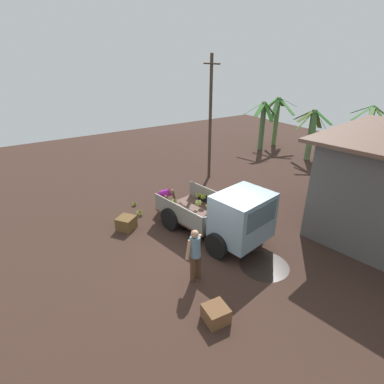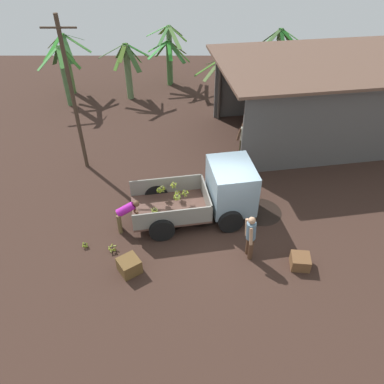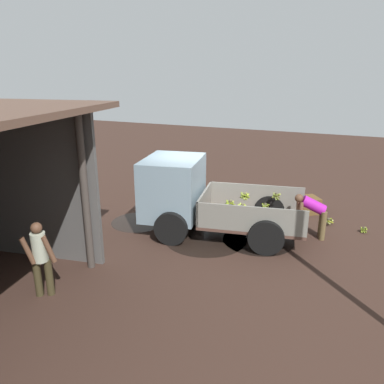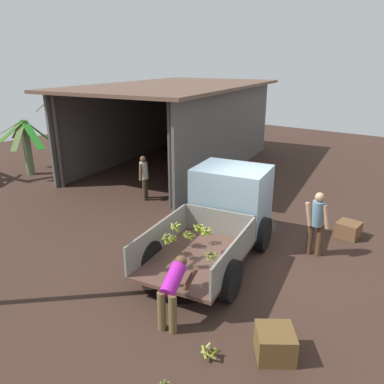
{
  "view_description": "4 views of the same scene",
  "coord_description": "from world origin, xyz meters",
  "px_view_note": "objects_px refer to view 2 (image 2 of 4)",
  "views": [
    {
      "loc": [
        6.56,
        -5.07,
        5.97
      ],
      "look_at": [
        -1.95,
        0.5,
        1.28
      ],
      "focal_mm": 28.0,
      "sensor_mm": 36.0,
      "label": 1
    },
    {
      "loc": [
        -0.96,
        -9.32,
        9.0
      ],
      "look_at": [
        -0.96,
        0.68,
        1.1
      ],
      "focal_mm": 35.0,
      "sensor_mm": 36.0,
      "label": 2
    },
    {
      "loc": [
        -3.84,
        9.48,
        4.15
      ],
      "look_at": [
        -0.02,
        0.58,
        1.01
      ],
      "focal_mm": 35.0,
      "sensor_mm": 36.0,
      "label": 3
    },
    {
      "loc": [
        -7.57,
        -3.61,
        4.57
      ],
      "look_at": [
        -0.44,
        1.57,
        1.43
      ],
      "focal_mm": 35.0,
      "sensor_mm": 36.0,
      "label": 4
    }
  ],
  "objects_px": {
    "wooden_crate_0": "(129,266)",
    "wooden_crate_1": "(300,261)",
    "cargo_truck": "(220,190)",
    "person_worker_loading": "(126,213)",
    "person_foreground_visitor": "(250,235)",
    "banana_bunch_on_ground_1": "(112,248)",
    "banana_bunch_on_ground_0": "(85,245)",
    "utility_pole": "(73,97)",
    "person_bystander_near_shed": "(243,137)"
  },
  "relations": [
    {
      "from": "person_worker_loading",
      "to": "wooden_crate_1",
      "type": "xyz_separation_m",
      "value": [
        5.54,
        -1.64,
        -0.52
      ]
    },
    {
      "from": "wooden_crate_0",
      "to": "wooden_crate_1",
      "type": "xyz_separation_m",
      "value": [
        5.23,
        0.2,
        -0.04
      ]
    },
    {
      "from": "person_foreground_visitor",
      "to": "person_bystander_near_shed",
      "type": "relative_size",
      "value": 1.07
    },
    {
      "from": "utility_pole",
      "to": "banana_bunch_on_ground_1",
      "type": "relative_size",
      "value": 20.32
    },
    {
      "from": "person_foreground_visitor",
      "to": "wooden_crate_0",
      "type": "distance_m",
      "value": 3.79
    },
    {
      "from": "wooden_crate_1",
      "to": "person_worker_loading",
      "type": "bearing_deg",
      "value": 163.48
    },
    {
      "from": "banana_bunch_on_ground_1",
      "to": "wooden_crate_1",
      "type": "height_order",
      "value": "wooden_crate_1"
    },
    {
      "from": "person_foreground_visitor",
      "to": "person_worker_loading",
      "type": "bearing_deg",
      "value": -29.21
    },
    {
      "from": "banana_bunch_on_ground_0",
      "to": "wooden_crate_1",
      "type": "height_order",
      "value": "wooden_crate_1"
    },
    {
      "from": "person_worker_loading",
      "to": "person_foreground_visitor",
      "type": "bearing_deg",
      "value": -30.96
    },
    {
      "from": "person_bystander_near_shed",
      "to": "wooden_crate_1",
      "type": "xyz_separation_m",
      "value": [
        1.11,
        -6.45,
        -0.64
      ]
    },
    {
      "from": "banana_bunch_on_ground_0",
      "to": "wooden_crate_1",
      "type": "relative_size",
      "value": 0.32
    },
    {
      "from": "wooden_crate_1",
      "to": "utility_pole",
      "type": "bearing_deg",
      "value": 144.85
    },
    {
      "from": "banana_bunch_on_ground_1",
      "to": "wooden_crate_1",
      "type": "bearing_deg",
      "value": -6.01
    },
    {
      "from": "person_worker_loading",
      "to": "banana_bunch_on_ground_1",
      "type": "distance_m",
      "value": 1.23
    },
    {
      "from": "person_bystander_near_shed",
      "to": "wooden_crate_1",
      "type": "height_order",
      "value": "person_bystander_near_shed"
    },
    {
      "from": "wooden_crate_0",
      "to": "banana_bunch_on_ground_0",
      "type": "bearing_deg",
      "value": 147.91
    },
    {
      "from": "person_worker_loading",
      "to": "utility_pole",
      "type": "bearing_deg",
      "value": 106.39
    },
    {
      "from": "banana_bunch_on_ground_0",
      "to": "cargo_truck",
      "type": "bearing_deg",
      "value": 20.76
    },
    {
      "from": "utility_pole",
      "to": "person_worker_loading",
      "type": "xyz_separation_m",
      "value": [
        2.25,
        -3.84,
        -2.4
      ]
    },
    {
      "from": "cargo_truck",
      "to": "banana_bunch_on_ground_1",
      "type": "height_order",
      "value": "cargo_truck"
    },
    {
      "from": "utility_pole",
      "to": "person_worker_loading",
      "type": "relative_size",
      "value": 5.17
    },
    {
      "from": "person_foreground_visitor",
      "to": "banana_bunch_on_ground_1",
      "type": "relative_size",
      "value": 5.5
    },
    {
      "from": "person_worker_loading",
      "to": "wooden_crate_1",
      "type": "bearing_deg",
      "value": -30.47
    },
    {
      "from": "banana_bunch_on_ground_0",
      "to": "person_worker_loading",
      "type": "bearing_deg",
      "value": 33.86
    },
    {
      "from": "utility_pole",
      "to": "person_foreground_visitor",
      "type": "bearing_deg",
      "value": -39.04
    },
    {
      "from": "person_foreground_visitor",
      "to": "person_bystander_near_shed",
      "type": "height_order",
      "value": "person_foreground_visitor"
    },
    {
      "from": "utility_pole",
      "to": "banana_bunch_on_ground_1",
      "type": "bearing_deg",
      "value": -68.74
    },
    {
      "from": "banana_bunch_on_ground_1",
      "to": "wooden_crate_0",
      "type": "distance_m",
      "value": 1.07
    },
    {
      "from": "person_bystander_near_shed",
      "to": "banana_bunch_on_ground_1",
      "type": "bearing_deg",
      "value": 107.38
    },
    {
      "from": "cargo_truck",
      "to": "wooden_crate_1",
      "type": "bearing_deg",
      "value": -56.15
    },
    {
      "from": "cargo_truck",
      "to": "person_bystander_near_shed",
      "type": "bearing_deg",
      "value": 62.47
    },
    {
      "from": "utility_pole",
      "to": "wooden_crate_1",
      "type": "bearing_deg",
      "value": -35.15
    },
    {
      "from": "person_foreground_visitor",
      "to": "person_bystander_near_shed",
      "type": "bearing_deg",
      "value": -106.33
    },
    {
      "from": "cargo_truck",
      "to": "person_bystander_near_shed",
      "type": "xyz_separation_m",
      "value": [
        1.26,
        3.97,
        -0.2
      ]
    },
    {
      "from": "banana_bunch_on_ground_0",
      "to": "wooden_crate_0",
      "type": "relative_size",
      "value": 0.3
    },
    {
      "from": "person_bystander_near_shed",
      "to": "banana_bunch_on_ground_0",
      "type": "height_order",
      "value": "person_bystander_near_shed"
    },
    {
      "from": "cargo_truck",
      "to": "person_worker_loading",
      "type": "distance_m",
      "value": 3.29
    },
    {
      "from": "person_worker_loading",
      "to": "banana_bunch_on_ground_1",
      "type": "height_order",
      "value": "person_worker_loading"
    },
    {
      "from": "person_worker_loading",
      "to": "wooden_crate_0",
      "type": "distance_m",
      "value": 1.93
    },
    {
      "from": "person_bystander_near_shed",
      "to": "wooden_crate_1",
      "type": "relative_size",
      "value": 2.7
    },
    {
      "from": "person_worker_loading",
      "to": "wooden_crate_0",
      "type": "height_order",
      "value": "person_worker_loading"
    },
    {
      "from": "wooden_crate_0",
      "to": "wooden_crate_1",
      "type": "relative_size",
      "value": 1.06
    },
    {
      "from": "wooden_crate_1",
      "to": "banana_bunch_on_ground_1",
      "type": "bearing_deg",
      "value": 173.99
    },
    {
      "from": "cargo_truck",
      "to": "utility_pole",
      "type": "bearing_deg",
      "value": 141.02
    },
    {
      "from": "banana_bunch_on_ground_1",
      "to": "wooden_crate_0",
      "type": "relative_size",
      "value": 0.5
    },
    {
      "from": "banana_bunch_on_ground_0",
      "to": "person_bystander_near_shed",
      "type": "bearing_deg",
      "value": 44.76
    },
    {
      "from": "person_bystander_near_shed",
      "to": "wooden_crate_0",
      "type": "height_order",
      "value": "person_bystander_near_shed"
    },
    {
      "from": "banana_bunch_on_ground_1",
      "to": "person_bystander_near_shed",
      "type": "bearing_deg",
      "value": 50.59
    },
    {
      "from": "person_foreground_visitor",
      "to": "banana_bunch_on_ground_1",
      "type": "distance_m",
      "value": 4.42
    }
  ]
}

